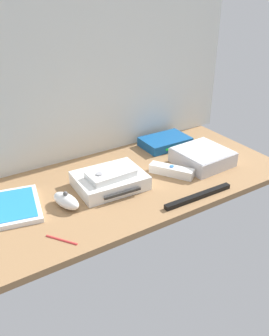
{
  "coord_description": "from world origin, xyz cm",
  "views": [
    {
      "loc": [
        -56.32,
        -88.32,
        59.91
      ],
      "look_at": [
        0.0,
        0.0,
        4.0
      ],
      "focal_mm": 39.53,
      "sensor_mm": 36.0,
      "label": 1
    }
  ],
  "objects_px": {
    "game_case": "(15,206)",
    "network_router": "(165,142)",
    "game_console": "(111,181)",
    "remote_wand": "(171,171)",
    "remote_nunchuk": "(66,201)",
    "sensor_bar": "(198,196)",
    "stylus_pen": "(62,239)",
    "remote_classic_pad": "(111,174)",
    "mini_computer": "(202,157)"
  },
  "relations": [
    {
      "from": "remote_nunchuk",
      "to": "remote_classic_pad",
      "type": "xyz_separation_m",
      "value": [
        0.16,
        0.02,
        0.03
      ]
    },
    {
      "from": "mini_computer",
      "to": "remote_nunchuk",
      "type": "distance_m",
      "value": 0.51
    },
    {
      "from": "network_router",
      "to": "sensor_bar",
      "type": "relative_size",
      "value": 0.76
    },
    {
      "from": "mini_computer",
      "to": "remote_nunchuk",
      "type": "bearing_deg",
      "value": 179.43
    },
    {
      "from": "remote_classic_pad",
      "to": "stylus_pen",
      "type": "bearing_deg",
      "value": -147.82
    },
    {
      "from": "network_router",
      "to": "stylus_pen",
      "type": "relative_size",
      "value": 2.03
    },
    {
      "from": "network_router",
      "to": "remote_nunchuk",
      "type": "distance_m",
      "value": 0.52
    },
    {
      "from": "network_router",
      "to": "remote_wand",
      "type": "relative_size",
      "value": 1.27
    },
    {
      "from": "remote_nunchuk",
      "to": "sensor_bar",
      "type": "height_order",
      "value": "remote_nunchuk"
    },
    {
      "from": "network_router",
      "to": "stylus_pen",
      "type": "height_order",
      "value": "network_router"
    },
    {
      "from": "mini_computer",
      "to": "game_console",
      "type": "bearing_deg",
      "value": 174.92
    },
    {
      "from": "stylus_pen",
      "to": "mini_computer",
      "type": "bearing_deg",
      "value": 12.45
    },
    {
      "from": "remote_wand",
      "to": "mini_computer",
      "type": "bearing_deg",
      "value": -29.68
    },
    {
      "from": "remote_classic_pad",
      "to": "sensor_bar",
      "type": "height_order",
      "value": "remote_classic_pad"
    },
    {
      "from": "mini_computer",
      "to": "remote_wand",
      "type": "bearing_deg",
      "value": -177.25
    },
    {
      "from": "sensor_bar",
      "to": "remote_classic_pad",
      "type": "bearing_deg",
      "value": 137.32
    },
    {
      "from": "remote_wand",
      "to": "stylus_pen",
      "type": "height_order",
      "value": "remote_wand"
    },
    {
      "from": "mini_computer",
      "to": "stylus_pen",
      "type": "distance_m",
      "value": 0.6
    },
    {
      "from": "game_case",
      "to": "network_router",
      "type": "xyz_separation_m",
      "value": [
        0.62,
        0.12,
        0.01
      ]
    },
    {
      "from": "game_console",
      "to": "remote_wand",
      "type": "height_order",
      "value": "game_console"
    },
    {
      "from": "game_console",
      "to": "remote_wand",
      "type": "distance_m",
      "value": 0.21
    },
    {
      "from": "remote_wand",
      "to": "remote_classic_pad",
      "type": "height_order",
      "value": "remote_classic_pad"
    },
    {
      "from": "remote_wand",
      "to": "network_router",
      "type": "bearing_deg",
      "value": 26.04
    },
    {
      "from": "remote_nunchuk",
      "to": "remote_classic_pad",
      "type": "distance_m",
      "value": 0.16
    },
    {
      "from": "network_router",
      "to": "remote_classic_pad",
      "type": "xyz_separation_m",
      "value": [
        -0.33,
        -0.17,
        0.04
      ]
    },
    {
      "from": "remote_wand",
      "to": "remote_nunchuk",
      "type": "relative_size",
      "value": 1.34
    },
    {
      "from": "game_case",
      "to": "game_console",
      "type": "bearing_deg",
      "value": 3.84
    },
    {
      "from": "remote_nunchuk",
      "to": "stylus_pen",
      "type": "distance_m",
      "value": 0.15
    },
    {
      "from": "stylus_pen",
      "to": "remote_wand",
      "type": "bearing_deg",
      "value": 15.43
    },
    {
      "from": "game_case",
      "to": "network_router",
      "type": "height_order",
      "value": "network_router"
    },
    {
      "from": "game_case",
      "to": "remote_nunchuk",
      "type": "relative_size",
      "value": 1.99
    },
    {
      "from": "remote_nunchuk",
      "to": "sensor_bar",
      "type": "distance_m",
      "value": 0.39
    },
    {
      "from": "game_case",
      "to": "remote_classic_pad",
      "type": "bearing_deg",
      "value": 1.62
    },
    {
      "from": "sensor_bar",
      "to": "network_router",
      "type": "bearing_deg",
      "value": 69.38
    },
    {
      "from": "game_console",
      "to": "sensor_bar",
      "type": "bearing_deg",
      "value": -42.66
    },
    {
      "from": "mini_computer",
      "to": "remote_wand",
      "type": "height_order",
      "value": "mini_computer"
    },
    {
      "from": "network_router",
      "to": "remote_classic_pad",
      "type": "relative_size",
      "value": 1.25
    },
    {
      "from": "mini_computer",
      "to": "network_router",
      "type": "bearing_deg",
      "value": 96.06
    },
    {
      "from": "mini_computer",
      "to": "game_case",
      "type": "xyz_separation_m",
      "value": [
        -0.64,
        0.07,
        -0.02
      ]
    },
    {
      "from": "mini_computer",
      "to": "game_case",
      "type": "distance_m",
      "value": 0.64
    },
    {
      "from": "remote_classic_pad",
      "to": "sensor_bar",
      "type": "distance_m",
      "value": 0.27
    },
    {
      "from": "remote_wand",
      "to": "remote_classic_pad",
      "type": "bearing_deg",
      "value": 140.29
    },
    {
      "from": "sensor_bar",
      "to": "game_console",
      "type": "bearing_deg",
      "value": 135.12
    },
    {
      "from": "remote_nunchuk",
      "to": "stylus_pen",
      "type": "relative_size",
      "value": 1.2
    },
    {
      "from": "remote_wand",
      "to": "remote_nunchuk",
      "type": "xyz_separation_m",
      "value": [
        -0.37,
        0.01,
        0.01
      ]
    },
    {
      "from": "remote_wand",
      "to": "remote_nunchuk",
      "type": "bearing_deg",
      "value": 145.72
    },
    {
      "from": "game_console",
      "to": "stylus_pen",
      "type": "height_order",
      "value": "game_console"
    },
    {
      "from": "mini_computer",
      "to": "stylus_pen",
      "type": "relative_size",
      "value": 1.97
    },
    {
      "from": "game_case",
      "to": "remote_wand",
      "type": "relative_size",
      "value": 1.49
    },
    {
      "from": "network_router",
      "to": "remote_wand",
      "type": "xyz_separation_m",
      "value": [
        -0.12,
        -0.2,
        -0.0
      ]
    }
  ]
}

